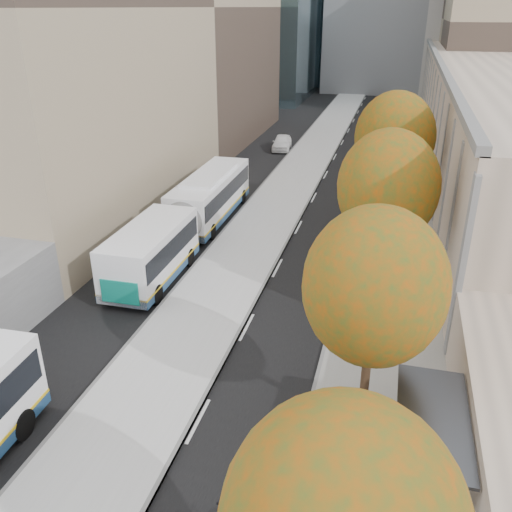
% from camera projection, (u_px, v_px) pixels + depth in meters
% --- Properties ---
extents(bus_platform, '(4.25, 150.00, 0.15)m').
position_uv_depth(bus_platform, '(281.00, 198.00, 38.71)').
color(bus_platform, silver).
rests_on(bus_platform, ground).
extents(sidewalk, '(4.75, 150.00, 0.08)m').
position_uv_depth(sidewalk, '(395.00, 208.00, 36.87)').
color(sidewalk, gray).
rests_on(sidewalk, ground).
extents(building_midrise, '(24.00, 46.00, 25.00)m').
position_uv_depth(building_midrise, '(71.00, 7.00, 43.07)').
color(building_midrise, tan).
rests_on(building_midrise, ground).
extents(bus_shelter, '(1.90, 4.40, 2.53)m').
position_uv_depth(bus_shelter, '(439.00, 432.00, 14.50)').
color(bus_shelter, '#383A3F').
rests_on(bus_shelter, sidewalk).
extents(tree_c, '(4.20, 4.20, 7.28)m').
position_uv_depth(tree_c, '(375.00, 287.00, 15.49)').
color(tree_c, black).
rests_on(tree_c, sidewalk).
extents(tree_d, '(4.40, 4.40, 7.60)m').
position_uv_depth(tree_d, '(388.00, 187.00, 23.30)').
color(tree_d, black).
rests_on(tree_d, sidewalk).
extents(tree_e, '(4.60, 4.60, 7.92)m').
position_uv_depth(tree_e, '(395.00, 138.00, 31.12)').
color(tree_e, black).
rests_on(tree_e, sidewalk).
extents(bus_far, '(2.63, 17.17, 2.86)m').
position_uv_depth(bus_far, '(189.00, 216.00, 31.21)').
color(bus_far, white).
rests_on(bus_far, ground).
extents(distant_car, '(2.08, 4.26, 1.40)m').
position_uv_depth(distant_car, '(282.00, 142.00, 51.88)').
color(distant_car, white).
rests_on(distant_car, ground).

